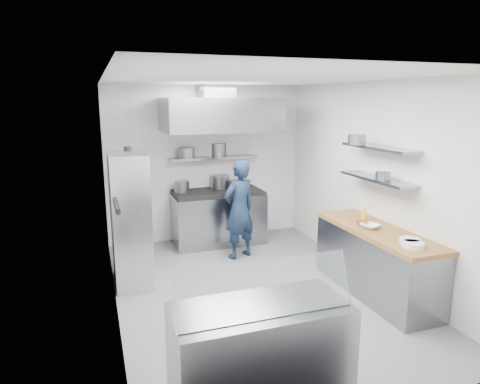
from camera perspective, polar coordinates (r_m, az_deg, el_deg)
name	(u,v)px	position (r m, az deg, el deg)	size (l,w,h in m)	color
floor	(254,290)	(5.98, 1.93, -12.96)	(5.00, 5.00, 0.00)	slate
ceiling	(256,78)	(5.42, 2.15, 14.92)	(5.00, 5.00, 0.00)	silver
wall_back	(206,163)	(7.88, -4.53, 3.82)	(3.60, 0.02, 2.80)	white
wall_front	(374,254)	(3.41, 17.48, -7.92)	(3.60, 0.02, 2.80)	white
wall_left	(110,200)	(5.18, -16.89, -1.07)	(5.00, 0.02, 2.80)	white
wall_right	(373,181)	(6.40, 17.26, 1.35)	(5.00, 0.02, 2.80)	white
gas_range	(218,218)	(7.73, -2.94, -3.54)	(1.60, 0.80, 0.90)	gray
cooktop	(218,192)	(7.61, -2.98, -0.06)	(1.57, 0.78, 0.06)	black
stock_pot_left	(182,186)	(7.54, -7.77, 0.74)	(0.26, 0.26, 0.20)	slate
stock_pot_mid	(220,181)	(7.84, -2.68, 1.43)	(0.34, 0.34, 0.24)	slate
stock_pot_right	(235,185)	(7.74, -0.66, 1.00)	(0.27, 0.27, 0.16)	slate
over_range_shelf	(214,158)	(7.74, -3.53, 4.57)	(1.60, 0.30, 0.04)	gray
shelf_pot_a	(186,153)	(7.61, -7.16, 5.21)	(0.29, 0.29, 0.18)	slate
shelf_pot_b	(218,149)	(7.97, -2.92, 5.74)	(0.30, 0.30, 0.22)	slate
extractor_hood	(220,115)	(7.28, -2.71, 10.27)	(1.90, 1.15, 0.55)	gray
hood_duct	(216,92)	(7.49, -3.24, 13.22)	(0.55, 0.55, 0.24)	slate
red_firebox	(137,166)	(7.61, -13.58, 3.36)	(0.22, 0.10, 0.26)	red
chef	(239,209)	(6.91, -0.10, -2.33)	(0.59, 0.39, 1.62)	#122036
wire_rack	(130,219)	(6.13, -14.45, -3.49)	(0.50, 0.90, 1.85)	silver
rack_bin_a	(129,223)	(6.38, -14.57, -4.06)	(0.15, 0.19, 0.17)	white
rack_bin_b	(126,186)	(6.49, -14.97, 0.74)	(0.13, 0.16, 0.15)	yellow
rack_jar	(128,153)	(6.34, -14.72, 5.07)	(0.11, 0.11, 0.18)	black
knife_strip	(117,205)	(4.27, -16.14, -1.71)	(0.04, 0.55, 0.05)	black
prep_counter_base	(375,264)	(6.01, 17.57, -9.08)	(0.62, 2.00, 0.84)	gray
prep_counter_top	(377,231)	(5.86, 17.85, -4.97)	(0.65, 2.04, 0.06)	brown
plate_stack_a	(410,241)	(5.39, 21.71, -6.10)	(0.24, 0.24, 0.06)	white
plate_stack_b	(413,245)	(5.27, 22.07, -6.54)	(0.24, 0.24, 0.06)	white
copper_pan	(363,223)	(5.97, 16.04, -3.95)	(0.15, 0.15, 0.06)	#C15E36
squeeze_bottle	(364,214)	(6.19, 16.19, -2.81)	(0.06, 0.06, 0.18)	yellow
mixing_bowl	(370,226)	(5.84, 16.94, -4.38)	(0.24, 0.24, 0.06)	white
wall_shelf_lower	(377,179)	(6.05, 17.76, 1.69)	(0.30, 1.30, 0.04)	gray
wall_shelf_upper	(379,148)	(5.99, 18.02, 5.64)	(0.30, 1.30, 0.04)	gray
shelf_pot_c	(383,176)	(5.87, 18.53, 2.04)	(0.20, 0.20, 0.10)	slate
shelf_pot_d	(357,140)	(6.10, 15.30, 6.77)	(0.24, 0.24, 0.14)	slate
display_case	(260,352)	(3.91, 2.68, -20.55)	(1.50, 0.70, 0.85)	gray
display_glass	(266,288)	(3.50, 3.54, -12.64)	(1.47, 0.02, 0.45)	silver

